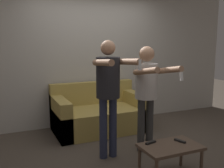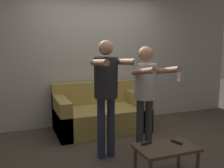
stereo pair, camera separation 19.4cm
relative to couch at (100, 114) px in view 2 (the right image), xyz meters
The scene contains 8 objects.
ground_plane 1.08m from the couch, 87.60° to the right, with size 14.00×14.00×0.00m, color #4C4238.
wall_back 1.17m from the couch, 85.03° to the left, with size 6.40×0.06×2.70m.
couch is the anchor object (origin of this frame).
person_standing_left 1.42m from the couch, 104.53° to the right, with size 0.44×0.72×1.64m.
person_standing_right 1.39m from the couch, 75.47° to the right, with size 0.44×0.74×1.56m.
coffee_table 1.97m from the couch, 85.31° to the right, with size 0.71×0.45×0.40m.
remote_near 1.95m from the couch, 80.10° to the right, with size 0.08×0.15×0.02m.
remote_far 1.82m from the couch, 90.79° to the right, with size 0.15×0.07×0.02m.
Camera 2 is at (-1.54, -3.42, 1.63)m, focal length 42.00 mm.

